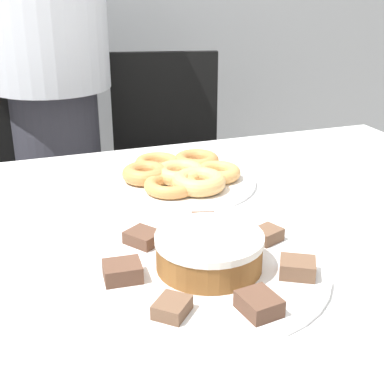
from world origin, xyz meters
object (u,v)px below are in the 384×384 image
plate_donuts (180,182)px  person_standing (51,75)px  office_chair_right (169,188)px  frosted_cake (209,251)px  plate_cake (209,269)px

plate_donuts → person_standing: bearing=104.5°
office_chair_right → frosted_cake: (-0.25, -1.06, 0.33)m
person_standing → frosted_cake: person_standing is taller
office_chair_right → frosted_cake: bearing=-90.2°
person_standing → office_chair_right: bearing=-15.5°
plate_donuts → frosted_cake: bearing=-101.5°
person_standing → plate_cake: person_standing is taller
office_chair_right → frosted_cake: office_chair_right is taller
person_standing → office_chair_right: person_standing is taller
person_standing → plate_cake: size_ratio=4.25×
office_chair_right → plate_donuts: size_ratio=2.64×
plate_cake → person_standing: bearing=96.0°
plate_donuts → frosted_cake: 0.40m
plate_cake → frosted_cake: size_ratio=2.23×
person_standing → plate_donuts: 0.81m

